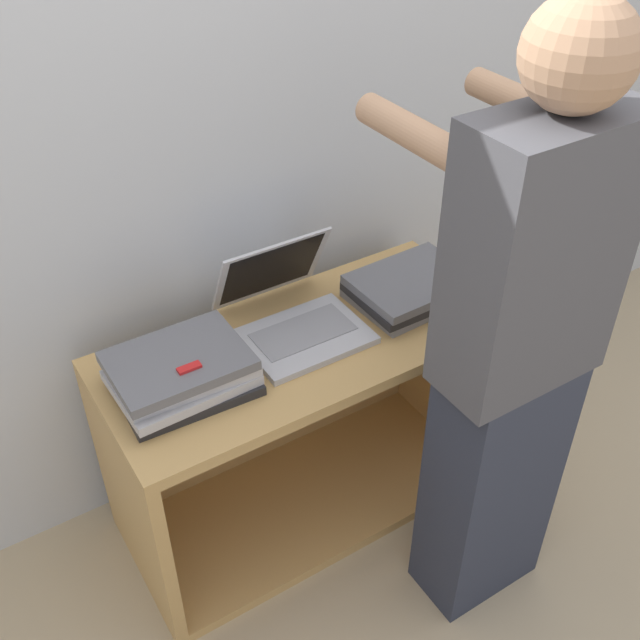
{
  "coord_description": "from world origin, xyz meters",
  "views": [
    {
      "loc": [
        -0.84,
        -1.15,
        2.02
      ],
      "look_at": [
        0.0,
        0.18,
        0.81
      ],
      "focal_mm": 42.0,
      "sensor_mm": 36.0,
      "label": 1
    }
  ],
  "objects_px": {
    "laptop_stack_left": "(182,372)",
    "laptop_stack_right": "(411,288)",
    "laptop_open": "(294,314)",
    "person": "(513,359)"
  },
  "relations": [
    {
      "from": "laptop_stack_left",
      "to": "laptop_stack_right",
      "type": "xyz_separation_m",
      "value": [
        0.74,
        0.0,
        -0.01
      ]
    },
    {
      "from": "laptop_open",
      "to": "laptop_stack_right",
      "type": "relative_size",
      "value": 1.05
    },
    {
      "from": "laptop_stack_left",
      "to": "laptop_open",
      "type": "bearing_deg",
      "value": 9.95
    },
    {
      "from": "laptop_open",
      "to": "person",
      "type": "relative_size",
      "value": 0.22
    },
    {
      "from": "laptop_open",
      "to": "laptop_stack_right",
      "type": "bearing_deg",
      "value": -9.79
    },
    {
      "from": "laptop_open",
      "to": "laptop_stack_right",
      "type": "height_order",
      "value": "laptop_open"
    },
    {
      "from": "laptop_stack_left",
      "to": "person",
      "type": "bearing_deg",
      "value": -37.33
    },
    {
      "from": "person",
      "to": "laptop_stack_left",
      "type": "bearing_deg",
      "value": 142.67
    },
    {
      "from": "laptop_stack_left",
      "to": "person",
      "type": "distance_m",
      "value": 0.83
    },
    {
      "from": "laptop_stack_right",
      "to": "person",
      "type": "height_order",
      "value": "person"
    }
  ]
}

